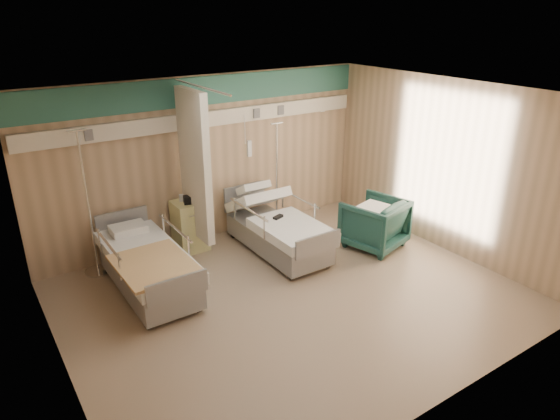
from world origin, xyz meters
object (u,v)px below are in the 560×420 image
Objects in this scene: visitor_armchair at (374,223)px; iv_stand_right at (277,208)px; bed_left at (149,271)px; iv_stand_left at (95,245)px; bed_right at (278,234)px; bedside_cabinet at (190,226)px.

iv_stand_right is at bearing -71.87° from visitor_armchair.
bed_left is 1.09m from iv_stand_left.
iv_stand_left reaches higher than bed_left.
visitor_armchair is at bearing -22.32° from iv_stand_left.
bed_right is 2.85m from iv_stand_left.
bed_left is at bearing -163.84° from iv_stand_right.
iv_stand_right is 0.88× the size of iv_stand_left.
iv_stand_left reaches higher than bedside_cabinet.
iv_stand_left is (-4.14, 1.70, 0.04)m from visitor_armchair.
visitor_armchair is (1.46, -0.73, 0.11)m from bed_right.
bed_right and bed_left have the same top height.
iv_stand_left reaches higher than bed_right.
bed_right is 2.20m from bed_left.
bedside_cabinet reaches higher than visitor_armchair.
bed_left is at bearing -25.65° from visitor_armchair.
visitor_armchair is 0.47× the size of iv_stand_right.
iv_stand_left is (-1.53, 0.07, 0.03)m from bedside_cabinet.
bed_left is 1.39m from bedside_cabinet.
iv_stand_left reaches higher than visitor_armchair.
bed_right is 1.09× the size of iv_stand_right.
iv_stand_right is (1.65, -0.12, -0.02)m from bedside_cabinet.
iv_stand_left is at bearing 160.11° from bed_right.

